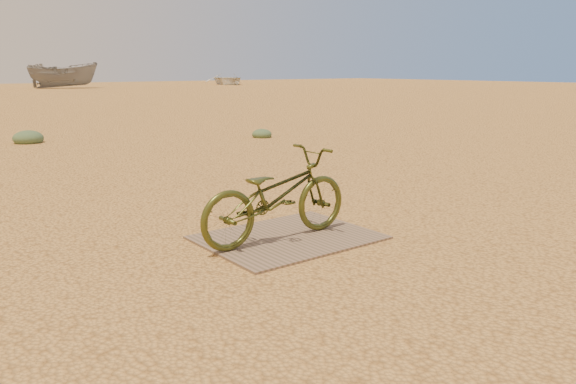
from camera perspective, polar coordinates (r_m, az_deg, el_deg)
ground at (r=5.11m, az=-0.27°, el=-5.65°), size 120.00×120.00×0.00m
plywood_board at (r=5.36m, az=-0.00°, el=-4.64°), size 1.59×1.23×0.02m
bicycle at (r=5.16m, az=-1.19°, el=-0.35°), size 1.61×0.58×0.84m
boat_mid_right at (r=48.50m, az=-21.85°, el=10.96°), size 5.60×3.67×2.03m
boat_far_right at (r=55.58m, az=-6.16°, el=11.35°), size 4.89×5.90×1.06m
kale_a at (r=13.45m, az=-24.85°, el=4.56°), size 0.63×0.63×0.35m
kale_b at (r=13.19m, az=-2.67°, el=5.57°), size 0.46×0.46×0.25m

